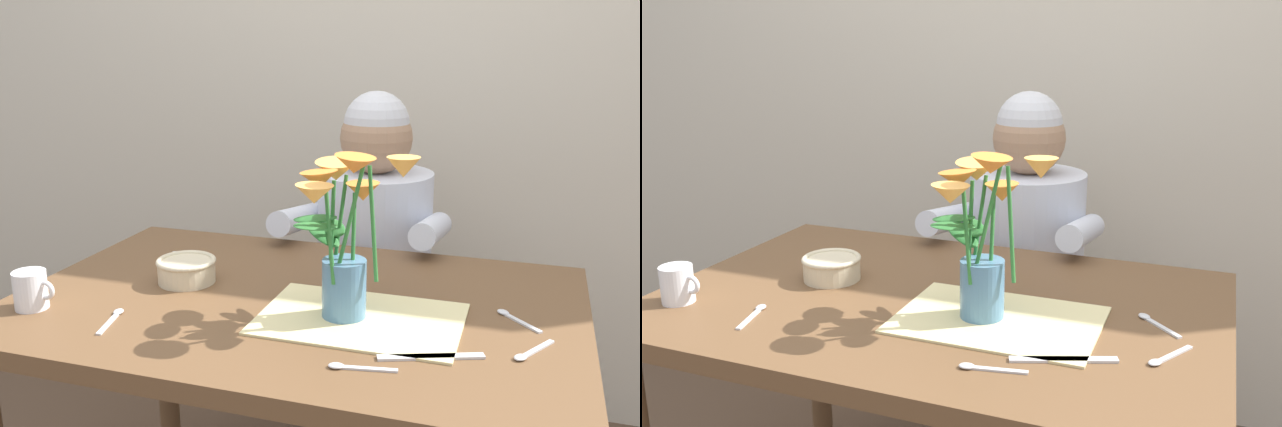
# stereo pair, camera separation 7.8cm
# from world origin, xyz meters

# --- Properties ---
(wood_panel_backdrop) EXTENTS (4.00, 0.10, 2.50)m
(wood_panel_backdrop) POSITION_xyz_m (0.00, 1.05, 1.25)
(wood_panel_backdrop) COLOR beige
(wood_panel_backdrop) RESTS_ON ground_plane
(dining_table) EXTENTS (1.20, 0.80, 0.74)m
(dining_table) POSITION_xyz_m (0.00, 0.00, 0.64)
(dining_table) COLOR brown
(dining_table) RESTS_ON ground_plane
(seated_person) EXTENTS (0.45, 0.47, 1.14)m
(seated_person) POSITION_xyz_m (0.02, 0.62, 0.56)
(seated_person) COLOR #4C4C56
(seated_person) RESTS_ON ground_plane
(striped_placemat) EXTENTS (0.40, 0.28, 0.00)m
(striped_placemat) POSITION_xyz_m (0.16, -0.07, 0.74)
(striped_placemat) COLOR beige
(striped_placemat) RESTS_ON dining_table
(flower_vase) EXTENTS (0.26, 0.25, 0.34)m
(flower_vase) POSITION_xyz_m (0.12, -0.06, 0.93)
(flower_vase) COLOR teal
(flower_vase) RESTS_ON dining_table
(ceramic_bowl) EXTENTS (0.14, 0.14, 0.06)m
(ceramic_bowl) POSITION_xyz_m (-0.27, 0.02, 0.77)
(ceramic_bowl) COLOR beige
(ceramic_bowl) RESTS_ON dining_table
(dinner_knife) EXTENTS (0.18, 0.08, 0.00)m
(dinner_knife) POSITION_xyz_m (0.32, -0.19, 0.74)
(dinner_knife) COLOR silver
(dinner_knife) RESTS_ON dining_table
(ceramic_mug) EXTENTS (0.09, 0.07, 0.08)m
(ceramic_mug) POSITION_xyz_m (-0.50, -0.22, 0.78)
(ceramic_mug) COLOR silver
(ceramic_mug) RESTS_ON dining_table
(spoon_0) EXTENTS (0.04, 0.12, 0.01)m
(spoon_0) POSITION_xyz_m (-0.31, -0.21, 0.74)
(spoon_0) COLOR silver
(spoon_0) RESTS_ON dining_table
(spoon_1) EXTENTS (0.06, 0.12, 0.01)m
(spoon_1) POSITION_xyz_m (-0.38, 0.13, 0.74)
(spoon_1) COLOR silver
(spoon_1) RESTS_ON dining_table
(spoon_2) EXTENTS (0.09, 0.09, 0.01)m
(spoon_2) POSITION_xyz_m (0.45, 0.03, 0.74)
(spoon_2) COLOR silver
(spoon_2) RESTS_ON dining_table
(spoon_3) EXTENTS (0.12, 0.04, 0.01)m
(spoon_3) POSITION_xyz_m (0.20, -0.27, 0.74)
(spoon_3) COLOR silver
(spoon_3) RESTS_ON dining_table
(spoon_4) EXTENTS (0.07, 0.11, 0.01)m
(spoon_4) POSITION_xyz_m (0.48, -0.12, 0.74)
(spoon_4) COLOR silver
(spoon_4) RESTS_ON dining_table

